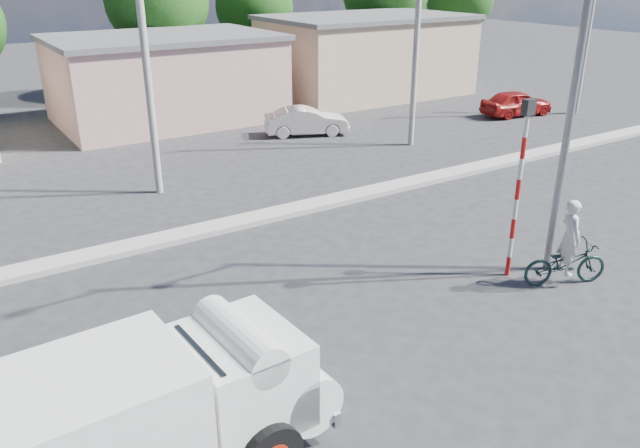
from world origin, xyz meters
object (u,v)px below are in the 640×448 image
truck (147,415)px  streetlight (573,70)px  bicycle (565,263)px  cyclist (568,249)px  traffic_pole (520,175)px  car_cream (306,121)px  car_red (516,103)px

truck → streetlight: 11.26m
bicycle → cyclist: bearing=0.0°
streetlight → bicycle: bearing=-102.7°
streetlight → traffic_pole: bearing=162.3°
cyclist → car_cream: cyclist is taller
cyclist → car_cream: size_ratio=0.50×
truck → car_cream: size_ratio=1.50×
car_cream → car_red: 11.17m
traffic_pole → streetlight: size_ratio=0.48×
car_cream → car_red: car_red is taller
truck → car_cream: 20.43m
car_cream → streetlight: size_ratio=0.41×
truck → bicycle: 10.41m
streetlight → car_red: bearing=43.3°
cyclist → traffic_pole: traffic_pole is taller
car_cream → cyclist: bearing=-164.8°
truck → car_red: bearing=27.1°
car_red → bicycle: bearing=143.0°
car_cream → truck: bearing=165.4°
streetlight → cyclist: bearing=-102.7°
traffic_pole → truck: bearing=-169.3°
truck → cyclist: truck is taller
car_cream → streetlight: 15.37m
cyclist → car_red: size_ratio=0.49×
bicycle → car_cream: 15.49m
car_red → traffic_pole: size_ratio=0.86×
cyclist → streetlight: 4.11m
car_red → truck: bearing=128.7°
bicycle → car_cream: bearing=15.5°
truck → bicycle: size_ratio=2.74×
car_red → streetlight: (-12.92, -12.17, 4.33)m
truck → car_red: truck is taller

